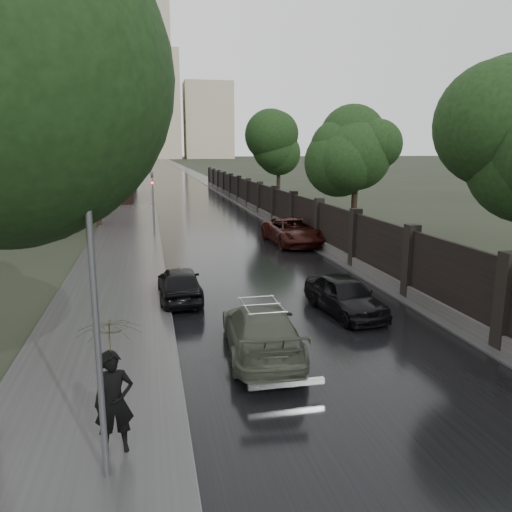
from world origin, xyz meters
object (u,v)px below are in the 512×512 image
(tree_right_b, at_px, (356,156))
(traffic_light, at_px, (153,198))
(tree_left_far, at_px, (94,151))
(car_right_near, at_px, (345,295))
(lamp_post, at_px, (96,328))
(hatchback_left, at_px, (180,284))
(car_right_far, at_px, (293,231))
(volga_sedan, at_px, (261,330))
(tree_right_c, at_px, (279,153))
(pedestrian_umbrella, at_px, (111,348))

(tree_right_b, relative_size, traffic_light, 1.75)
(tree_left_far, bearing_deg, car_right_near, -65.70)
(lamp_post, bearing_deg, car_right_near, 45.94)
(hatchback_left, bearing_deg, traffic_light, -87.75)
(car_right_near, relative_size, car_right_far, 0.70)
(tree_right_b, bearing_deg, volga_sedan, -120.31)
(tree_right_b, height_order, tree_right_c, same)
(tree_right_c, distance_m, pedestrian_umbrella, 40.04)
(tree_right_b, bearing_deg, car_right_far, -166.37)
(lamp_post, relative_size, volga_sedan, 1.12)
(traffic_light, height_order, hatchback_left, traffic_light)
(tree_left_far, xyz_separation_m, lamp_post, (2.60, -28.50, -2.57))
(car_right_far, bearing_deg, tree_right_c, 74.64)
(pedestrian_umbrella, bearing_deg, lamp_post, -108.53)
(tree_right_b, height_order, car_right_far, tree_right_b)
(volga_sedan, bearing_deg, hatchback_left, -66.44)
(traffic_light, height_order, pedestrian_umbrella, traffic_light)
(car_right_far, distance_m, pedestrian_umbrella, 20.79)
(lamp_post, relative_size, traffic_light, 1.28)
(lamp_post, xyz_separation_m, hatchback_left, (1.80, 9.87, -2.04))
(car_right_far, relative_size, pedestrian_umbrella, 1.88)
(pedestrian_umbrella, bearing_deg, car_right_far, 57.41)
(lamp_post, bearing_deg, traffic_light, 87.32)
(tree_right_b, distance_m, volga_sedan, 18.92)
(car_right_far, xyz_separation_m, pedestrian_umbrella, (-8.68, -18.84, 1.32))
(volga_sedan, height_order, pedestrian_umbrella, pedestrian_umbrella)
(car_right_far, bearing_deg, hatchback_left, -129.17)
(traffic_light, bearing_deg, tree_right_c, 51.82)
(traffic_light, xyz_separation_m, hatchback_left, (0.70, -13.63, -1.77))
(traffic_light, bearing_deg, car_right_near, -70.06)
(pedestrian_umbrella, bearing_deg, car_right_near, 35.84)
(tree_right_b, bearing_deg, hatchback_left, -136.24)
(tree_right_b, relative_size, car_right_near, 1.87)
(hatchback_left, height_order, pedestrian_umbrella, pedestrian_umbrella)
(tree_right_b, height_order, lamp_post, tree_right_b)
(tree_right_b, xyz_separation_m, car_right_near, (-5.90, -13.27, -4.31))
(tree_right_b, height_order, traffic_light, tree_right_b)
(hatchback_left, bearing_deg, lamp_post, 78.97)
(volga_sedan, relative_size, car_right_far, 0.85)
(lamp_post, height_order, car_right_far, lamp_post)
(lamp_post, distance_m, traffic_light, 23.52)
(tree_right_c, height_order, pedestrian_umbrella, tree_right_c)
(tree_right_b, xyz_separation_m, hatchback_left, (-11.10, -10.63, -4.32))
(car_right_near, bearing_deg, tree_right_c, 72.05)
(volga_sedan, distance_m, pedestrian_umbrella, 5.43)
(tree_left_far, height_order, tree_right_c, tree_left_far)
(car_right_near, distance_m, car_right_far, 12.40)
(traffic_light, bearing_deg, tree_right_b, -14.24)
(tree_right_b, xyz_separation_m, lamp_post, (-12.90, -20.50, -2.28))
(lamp_post, bearing_deg, tree_left_far, 95.21)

